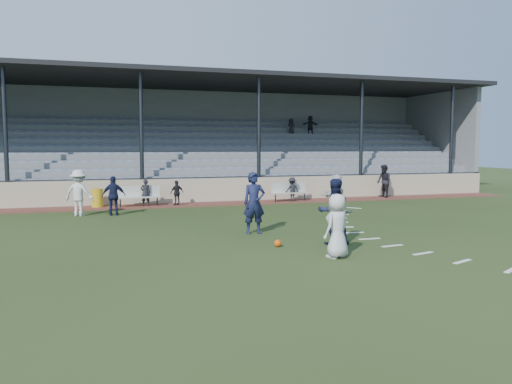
# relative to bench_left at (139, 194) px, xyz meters

# --- Properties ---
(ground) EXTENTS (90.00, 90.00, 0.00)m
(ground) POSITION_rel_bench_left_xyz_m (3.27, -10.52, -0.58)
(ground) COLOR #273816
(ground) RESTS_ON ground
(cinder_track) EXTENTS (34.00, 2.00, 0.02)m
(cinder_track) POSITION_rel_bench_left_xyz_m (3.27, -0.02, -0.57)
(cinder_track) COLOR #592C23
(cinder_track) RESTS_ON ground
(retaining_wall) EXTENTS (34.00, 0.18, 1.20)m
(retaining_wall) POSITION_rel_bench_left_xyz_m (3.27, 1.03, 0.02)
(retaining_wall) COLOR #B8A88D
(retaining_wall) RESTS_ON ground
(bench_left) EXTENTS (2.03, 0.63, 0.95)m
(bench_left) POSITION_rel_bench_left_xyz_m (0.00, 0.00, 0.00)
(bench_left) COLOR beige
(bench_left) RESTS_ON cinder_track
(bench_right) EXTENTS (2.04, 0.74, 0.95)m
(bench_right) POSITION_rel_bench_left_xyz_m (7.54, -0.04, 0.00)
(bench_right) COLOR beige
(bench_right) RESTS_ON cinder_track
(trash_bin) EXTENTS (0.53, 0.53, 0.85)m
(trash_bin) POSITION_rel_bench_left_xyz_m (-1.85, 0.26, -0.14)
(trash_bin) COLOR gold
(trash_bin) RESTS_ON cinder_track
(football) EXTENTS (0.21, 0.21, 0.21)m
(football) POSITION_rel_bench_left_xyz_m (3.04, -10.82, -0.48)
(football) COLOR #D14D0C
(football) RESTS_ON ground
(player_white_lead) EXTENTS (0.95, 0.83, 1.63)m
(player_white_lead) POSITION_rel_bench_left_xyz_m (4.00, -12.55, 0.23)
(player_white_lead) COLOR silver
(player_white_lead) RESTS_ON ground
(player_navy_lead) EXTENTS (0.74, 0.49, 1.99)m
(player_navy_lead) POSITION_rel_bench_left_xyz_m (3.04, -8.56, 0.41)
(player_navy_lead) COLOR #141A39
(player_navy_lead) RESTS_ON ground
(player_navy_mid) EXTENTS (1.06, 0.90, 1.90)m
(player_navy_mid) POSITION_rel_bench_left_xyz_m (4.70, -10.94, 0.37)
(player_navy_mid) COLOR #141A39
(player_navy_mid) RESTS_ON ground
(player_white_wing) EXTENTS (1.40, 1.19, 1.88)m
(player_white_wing) POSITION_rel_bench_left_xyz_m (-2.53, -2.53, 0.36)
(player_white_wing) COLOR silver
(player_white_wing) RESTS_ON ground
(player_navy_wing) EXTENTS (0.97, 0.46, 1.61)m
(player_navy_wing) POSITION_rel_bench_left_xyz_m (-1.18, -2.77, 0.22)
(player_navy_wing) COLOR #141A39
(player_navy_wing) RESTS_ON ground
(player_white_back) EXTENTS (1.59, 1.34, 1.72)m
(player_white_back) POSITION_rel_bench_left_xyz_m (7.26, -5.91, 0.27)
(player_white_back) COLOR silver
(player_white_back) RESTS_ON ground
(official) EXTENTS (0.71, 0.89, 1.80)m
(official) POSITION_rel_bench_left_xyz_m (13.17, 0.14, 0.34)
(official) COLOR black
(official) RESTS_ON cinder_track
(sub_left_near) EXTENTS (0.47, 0.31, 1.26)m
(sub_left_near) POSITION_rel_bench_left_xyz_m (0.31, -0.02, 0.07)
(sub_left_near) COLOR black
(sub_left_near) RESTS_ON cinder_track
(sub_left_far) EXTENTS (0.75, 0.51, 1.18)m
(sub_left_far) POSITION_rel_bench_left_xyz_m (1.78, -0.10, 0.03)
(sub_left_far) COLOR black
(sub_left_far) RESTS_ON cinder_track
(sub_right) EXTENTS (0.83, 0.53, 1.22)m
(sub_right) POSITION_rel_bench_left_xyz_m (7.65, -0.17, 0.05)
(sub_right) COLOR black
(sub_right) RESTS_ON cinder_track
(grandstand) EXTENTS (34.60, 9.00, 6.61)m
(grandstand) POSITION_rel_bench_left_xyz_m (3.27, 5.74, 1.62)
(grandstand) COLOR gray
(grandstand) RESTS_ON ground
(penalty_arc) EXTENTS (3.89, 14.63, 0.01)m
(penalty_arc) POSITION_rel_bench_left_xyz_m (7.39, -10.52, -0.58)
(penalty_arc) COLOR white
(penalty_arc) RESTS_ON ground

